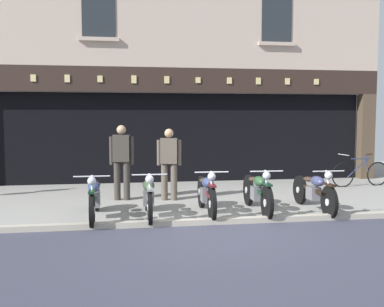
# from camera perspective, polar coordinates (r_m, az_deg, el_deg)

# --- Properties ---
(ground) EXTENTS (24.00, 22.00, 0.18)m
(ground) POSITION_cam_1_polar(r_m,az_deg,el_deg) (7.01, 5.42, -11.40)
(ground) COLOR gray
(shop_facade) EXTENTS (12.30, 4.42, 6.32)m
(shop_facade) POSITION_cam_1_polar(r_m,az_deg,el_deg) (14.61, -2.36, 3.99)
(shop_facade) COLOR black
(shop_facade) RESTS_ON ground
(motorcycle_left) EXTENTS (0.62, 2.06, 0.90)m
(motorcycle_left) POSITION_cam_1_polar(r_m,az_deg,el_deg) (8.48, -12.49, -5.50)
(motorcycle_left) COLOR black
(motorcycle_left) RESTS_ON ground
(motorcycle_center_left) EXTENTS (0.62, 1.93, 0.91)m
(motorcycle_center_left) POSITION_cam_1_polar(r_m,az_deg,el_deg) (8.43, -5.65, -5.44)
(motorcycle_center_left) COLOR black
(motorcycle_center_left) RESTS_ON ground
(motorcycle_center) EXTENTS (0.62, 2.02, 0.92)m
(motorcycle_center) POSITION_cam_1_polar(r_m,az_deg,el_deg) (8.66, 1.89, -5.08)
(motorcycle_center) COLOR black
(motorcycle_center) RESTS_ON ground
(motorcycle_center_right) EXTENTS (0.62, 2.10, 0.92)m
(motorcycle_center_right) POSITION_cam_1_polar(r_m,az_deg,el_deg) (8.93, 8.43, -4.84)
(motorcycle_center_right) COLOR black
(motorcycle_center_right) RESTS_ON ground
(motorcycle_right) EXTENTS (0.62, 2.06, 0.90)m
(motorcycle_right) POSITION_cam_1_polar(r_m,az_deg,el_deg) (9.31, 15.49, -4.63)
(motorcycle_right) COLOR black
(motorcycle_right) RESTS_ON ground
(salesman_left) EXTENTS (0.55, 0.29, 1.72)m
(salesman_left) POSITION_cam_1_polar(r_m,az_deg,el_deg) (10.22, -9.07, -0.65)
(salesman_left) COLOR #38332D
(salesman_left) RESTS_ON ground
(shopkeeper_center) EXTENTS (0.55, 0.30, 1.64)m
(shopkeeper_center) POSITION_cam_1_polar(r_m,az_deg,el_deg) (10.09, -2.98, -0.94)
(shopkeeper_center) COLOR brown
(shopkeeper_center) RESTS_ON ground
(advert_board_near) EXTENTS (0.80, 0.03, 1.05)m
(advert_board_near) POSITION_cam_1_polar(r_m,az_deg,el_deg) (13.75, 11.22, 3.64)
(advert_board_near) COLOR beige
(leaning_bicycle) EXTENTS (1.77, 0.50, 0.93)m
(leaning_bicycle) POSITION_cam_1_polar(r_m,az_deg,el_deg) (13.03, 20.97, -2.36)
(leaning_bicycle) COLOR black
(leaning_bicycle) RESTS_ON ground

